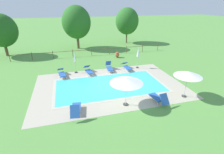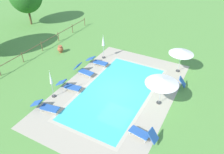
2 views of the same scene
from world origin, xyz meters
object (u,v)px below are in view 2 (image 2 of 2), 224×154
object	(u,v)px
sun_lounger_north_mid	(143,134)
patio_umbrella_closed_row_mid_west	(103,42)
patio_umbrella_open_by_bench	(162,81)
sun_lounger_south_near_corner	(46,107)
patio_umbrella_closed_row_centre	(51,81)
sun_lounger_north_near_steps	(69,86)
sun_lounger_north_end	(174,83)
patio_umbrella_open_foreground	(182,52)
sun_lounger_north_far	(98,62)
terracotta_urn_near_fence	(60,49)
sun_lounger_south_mid	(84,71)

from	to	relation	value
sun_lounger_north_mid	patio_umbrella_closed_row_mid_west	bearing A→B (deg)	43.38
patio_umbrella_open_by_bench	patio_umbrella_closed_row_mid_west	distance (m)	8.01
sun_lounger_south_near_corner	patio_umbrella_closed_row_centre	bearing A→B (deg)	21.31
sun_lounger_south_near_corner	sun_lounger_north_near_steps	bearing A→B (deg)	0.72
sun_lounger_north_end	patio_umbrella_open_foreground	size ratio (longest dim) A/B	0.86
sun_lounger_north_far	patio_umbrella_open_foreground	distance (m)	7.53
sun_lounger_north_far	sun_lounger_north_end	distance (m)	7.19
sun_lounger_north_mid	patio_umbrella_closed_row_mid_west	distance (m)	10.50
patio_umbrella_closed_row_centre	sun_lounger_north_near_steps	bearing A→B (deg)	-22.74
patio_umbrella_closed_row_centre	terracotta_urn_near_fence	size ratio (longest dim) A/B	3.25
sun_lounger_south_near_corner	terracotta_urn_near_fence	world-z (taller)	terracotta_urn_near_fence
patio_umbrella_open_by_bench	terracotta_urn_near_fence	bearing A→B (deg)	76.02
sun_lounger_south_mid	terracotta_urn_near_fence	distance (m)	4.94
sun_lounger_south_mid	terracotta_urn_near_fence	world-z (taller)	sun_lounger_south_mid
sun_lounger_north_mid	patio_umbrella_closed_row_mid_west	world-z (taller)	patio_umbrella_closed_row_mid_west
sun_lounger_north_mid	patio_umbrella_open_by_bench	size ratio (longest dim) A/B	0.81
sun_lounger_north_end	sun_lounger_north_mid	bearing A→B (deg)	178.15
patio_umbrella_closed_row_mid_west	patio_umbrella_closed_row_centre	xyz separation A→B (m)	(-7.00, 0.39, -0.22)
sun_lounger_north_near_steps	terracotta_urn_near_fence	size ratio (longest dim) A/B	2.86
sun_lounger_north_near_steps	sun_lounger_south_mid	size ratio (longest dim) A/B	1.10
sun_lounger_north_mid	sun_lounger_north_end	xyz separation A→B (m)	(6.12, -0.20, 0.00)
sun_lounger_north_mid	sun_lounger_north_end	bearing A→B (deg)	-1.85
sun_lounger_north_near_steps	sun_lounger_south_near_corner	bearing A→B (deg)	-179.28
patio_umbrella_closed_row_mid_west	terracotta_urn_near_fence	world-z (taller)	patio_umbrella_closed_row_mid_west
patio_umbrella_closed_row_mid_west	sun_lounger_south_mid	bearing A→B (deg)	178.75
patio_umbrella_open_foreground	patio_umbrella_open_by_bench	distance (m)	4.97
sun_lounger_south_near_corner	patio_umbrella_open_foreground	bearing A→B (deg)	-36.01
sun_lounger_south_near_corner	patio_umbrella_closed_row_mid_west	distance (m)	8.58
terracotta_urn_near_fence	patio_umbrella_closed_row_centre	bearing A→B (deg)	-145.41
sun_lounger_south_near_corner	sun_lounger_north_mid	bearing A→B (deg)	-82.61
sun_lounger_north_end	patio_umbrella_open_foreground	xyz separation A→B (m)	(2.48, 0.26, 1.57)
patio_umbrella_closed_row_centre	terracotta_urn_near_fence	bearing A→B (deg)	34.59
patio_umbrella_closed_row_centre	sun_lounger_north_end	bearing A→B (deg)	-54.31
sun_lounger_north_far	patio_umbrella_open_by_bench	xyz separation A→B (m)	(-2.52, -6.81, 1.63)
sun_lounger_north_far	terracotta_urn_near_fence	distance (m)	4.64
sun_lounger_south_near_corner	terracotta_urn_near_fence	size ratio (longest dim) A/B	2.90
patio_umbrella_open_foreground	terracotta_urn_near_fence	bearing A→B (deg)	100.40
sun_lounger_north_end	patio_umbrella_open_by_bench	world-z (taller)	patio_umbrella_open_by_bench
patio_umbrella_open_by_bench	patio_umbrella_closed_row_mid_west	bearing A→B (deg)	60.55
sun_lounger_north_far	patio_umbrella_closed_row_centre	world-z (taller)	patio_umbrella_closed_row_centre
patio_umbrella_open_by_bench	sun_lounger_south_near_corner	bearing A→B (deg)	123.78
sun_lounger_north_far	patio_umbrella_closed_row_mid_west	world-z (taller)	patio_umbrella_closed_row_mid_west
sun_lounger_north_near_steps	patio_umbrella_open_foreground	bearing A→B (deg)	-45.80
patio_umbrella_closed_row_mid_west	terracotta_urn_near_fence	distance (m)	4.78
sun_lounger_north_near_steps	patio_umbrella_closed_row_centre	xyz separation A→B (m)	(-1.28, 0.54, 1.13)
sun_lounger_north_near_steps	patio_umbrella_closed_row_centre	distance (m)	1.79
sun_lounger_north_near_steps	sun_lounger_south_mid	xyz separation A→B (m)	(2.37, 0.22, 0.03)
patio_umbrella_open_by_bench	terracotta_urn_near_fence	distance (m)	11.89
patio_umbrella_open_foreground	sun_lounger_south_near_corner	bearing A→B (deg)	143.99
terracotta_urn_near_fence	sun_lounger_north_mid	bearing A→B (deg)	-119.15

